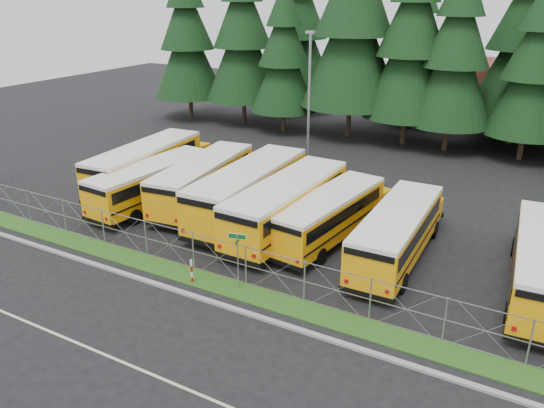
{
  "coord_description": "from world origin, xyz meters",
  "views": [
    {
      "loc": [
        10.51,
        -19.31,
        12.78
      ],
      "look_at": [
        -2.38,
        4.0,
        2.02
      ],
      "focal_mm": 35.0,
      "sensor_mm": 36.0,
      "label": 1
    }
  ],
  "objects_px": {
    "bus_5": "(332,216)",
    "bus_east": "(543,265)",
    "bus_2": "(206,182)",
    "bus_6": "(399,234)",
    "bus_0": "(149,166)",
    "light_standard": "(309,97)",
    "striped_bollard": "(192,272)",
    "street_sign": "(238,249)",
    "bus_3": "(252,191)",
    "bus_1": "(157,184)",
    "bus_4": "(291,205)"
  },
  "relations": [
    {
      "from": "light_standard",
      "to": "bus_0",
      "type": "bearing_deg",
      "value": -130.34
    },
    {
      "from": "street_sign",
      "to": "light_standard",
      "type": "bearing_deg",
      "value": 105.55
    },
    {
      "from": "bus_0",
      "to": "bus_5",
      "type": "height_order",
      "value": "bus_0"
    },
    {
      "from": "bus_1",
      "to": "light_standard",
      "type": "bearing_deg",
      "value": 70.09
    },
    {
      "from": "bus_2",
      "to": "striped_bollard",
      "type": "distance_m",
      "value": 10.15
    },
    {
      "from": "bus_3",
      "to": "street_sign",
      "type": "xyz_separation_m",
      "value": [
        3.84,
        -7.67,
        0.44
      ]
    },
    {
      "from": "bus_1",
      "to": "light_standard",
      "type": "distance_m",
      "value": 13.2
    },
    {
      "from": "bus_east",
      "to": "light_standard",
      "type": "xyz_separation_m",
      "value": [
        -17.04,
        11.49,
        4.07
      ]
    },
    {
      "from": "bus_5",
      "to": "bus_2",
      "type": "bearing_deg",
      "value": -179.58
    },
    {
      "from": "bus_6",
      "to": "bus_0",
      "type": "bearing_deg",
      "value": 172.18
    },
    {
      "from": "bus_1",
      "to": "bus_6",
      "type": "distance_m",
      "value": 15.6
    },
    {
      "from": "light_standard",
      "to": "striped_bollard",
      "type": "bearing_deg",
      "value": -81.51
    },
    {
      "from": "bus_6",
      "to": "bus_5",
      "type": "bearing_deg",
      "value": 170.86
    },
    {
      "from": "bus_5",
      "to": "street_sign",
      "type": "distance_m",
      "value": 7.22
    },
    {
      "from": "bus_3",
      "to": "striped_bollard",
      "type": "distance_m",
      "value": 8.47
    },
    {
      "from": "bus_0",
      "to": "light_standard",
      "type": "distance_m",
      "value": 12.64
    },
    {
      "from": "bus_6",
      "to": "striped_bollard",
      "type": "relative_size",
      "value": 8.91
    },
    {
      "from": "light_standard",
      "to": "bus_2",
      "type": "bearing_deg",
      "value": -104.61
    },
    {
      "from": "bus_3",
      "to": "bus_4",
      "type": "height_order",
      "value": "bus_3"
    },
    {
      "from": "bus_6",
      "to": "street_sign",
      "type": "bearing_deg",
      "value": -131.39
    },
    {
      "from": "bus_2",
      "to": "striped_bollard",
      "type": "relative_size",
      "value": 9.32
    },
    {
      "from": "bus_4",
      "to": "striped_bollard",
      "type": "xyz_separation_m",
      "value": [
        -1.37,
        -7.46,
        -0.94
      ]
    },
    {
      "from": "bus_4",
      "to": "light_standard",
      "type": "xyz_separation_m",
      "value": [
        -4.12,
        10.91,
        3.96
      ]
    },
    {
      "from": "bus_0",
      "to": "bus_3",
      "type": "distance_m",
      "value": 8.93
    },
    {
      "from": "bus_2",
      "to": "bus_5",
      "type": "distance_m",
      "value": 9.18
    },
    {
      "from": "bus_east",
      "to": "street_sign",
      "type": "distance_m",
      "value": 13.64
    },
    {
      "from": "bus_4",
      "to": "bus_5",
      "type": "distance_m",
      "value": 2.47
    },
    {
      "from": "bus_3",
      "to": "light_standard",
      "type": "xyz_separation_m",
      "value": [
        -1.11,
        10.12,
        3.91
      ]
    },
    {
      "from": "bus_3",
      "to": "bus_east",
      "type": "height_order",
      "value": "bus_3"
    },
    {
      "from": "bus_2",
      "to": "bus_6",
      "type": "xyz_separation_m",
      "value": [
        12.98,
        -1.61,
        -0.06
      ]
    },
    {
      "from": "bus_2",
      "to": "bus_0",
      "type": "bearing_deg",
      "value": 166.9
    },
    {
      "from": "bus_1",
      "to": "striped_bollard",
      "type": "relative_size",
      "value": 8.86
    },
    {
      "from": "bus_east",
      "to": "striped_bollard",
      "type": "relative_size",
      "value": 9.07
    },
    {
      "from": "bus_3",
      "to": "bus_5",
      "type": "bearing_deg",
      "value": -8.68
    },
    {
      "from": "bus_2",
      "to": "bus_4",
      "type": "xyz_separation_m",
      "value": [
        6.65,
        -1.17,
        0.08
      ]
    },
    {
      "from": "bus_0",
      "to": "street_sign",
      "type": "height_order",
      "value": "bus_0"
    },
    {
      "from": "bus_2",
      "to": "bus_6",
      "type": "height_order",
      "value": "bus_2"
    },
    {
      "from": "bus_6",
      "to": "light_standard",
      "type": "bearing_deg",
      "value": 131.7
    },
    {
      "from": "street_sign",
      "to": "light_standard",
      "type": "relative_size",
      "value": 0.28
    },
    {
      "from": "street_sign",
      "to": "bus_0",
      "type": "bearing_deg",
      "value": 145.8
    },
    {
      "from": "bus_4",
      "to": "street_sign",
      "type": "bearing_deg",
      "value": -81.2
    },
    {
      "from": "bus_0",
      "to": "street_sign",
      "type": "relative_size",
      "value": 4.15
    },
    {
      "from": "bus_6",
      "to": "street_sign",
      "type": "relative_size",
      "value": 3.8
    },
    {
      "from": "bus_4",
      "to": "bus_3",
      "type": "bearing_deg",
      "value": 167.19
    },
    {
      "from": "bus_6",
      "to": "bus_east",
      "type": "distance_m",
      "value": 6.6
    },
    {
      "from": "bus_1",
      "to": "striped_bollard",
      "type": "distance_m",
      "value": 10.54
    },
    {
      "from": "bus_4",
      "to": "bus_east",
      "type": "height_order",
      "value": "bus_4"
    },
    {
      "from": "bus_2",
      "to": "bus_5",
      "type": "xyz_separation_m",
      "value": [
        9.12,
        -1.05,
        -0.12
      ]
    },
    {
      "from": "bus_5",
      "to": "bus_east",
      "type": "distance_m",
      "value": 10.49
    },
    {
      "from": "bus_2",
      "to": "bus_4",
      "type": "height_order",
      "value": "bus_4"
    }
  ]
}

